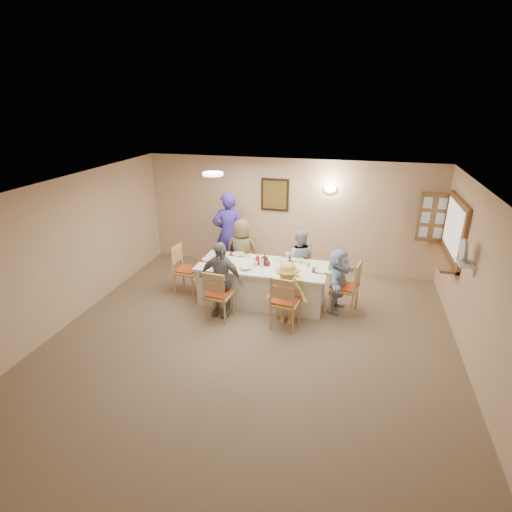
% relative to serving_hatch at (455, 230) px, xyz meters
% --- Properties ---
extents(ground, '(7.00, 7.00, 0.00)m').
position_rel_serving_hatch_xyz_m(ground, '(-3.21, -2.40, -1.50)').
color(ground, '#746049').
extents(room_walls, '(7.00, 7.00, 7.00)m').
position_rel_serving_hatch_xyz_m(room_walls, '(-3.21, -2.40, 0.01)').
color(room_walls, '#D8B485').
rests_on(room_walls, ground).
extents(wall_picture, '(0.62, 0.05, 0.72)m').
position_rel_serving_hatch_xyz_m(wall_picture, '(-3.51, 1.06, 0.20)').
color(wall_picture, '#321D11').
rests_on(wall_picture, room_walls).
extents(wall_sconce, '(0.26, 0.09, 0.18)m').
position_rel_serving_hatch_xyz_m(wall_sconce, '(-2.31, 1.04, 0.40)').
color(wall_sconce, white).
rests_on(wall_sconce, room_walls).
extents(ceiling_light, '(0.36, 0.36, 0.05)m').
position_rel_serving_hatch_xyz_m(ceiling_light, '(-4.21, -0.90, 0.97)').
color(ceiling_light, white).
rests_on(ceiling_light, room_walls).
extents(serving_hatch, '(0.06, 1.50, 1.15)m').
position_rel_serving_hatch_xyz_m(serving_hatch, '(0.00, 0.00, 0.00)').
color(serving_hatch, olive).
rests_on(serving_hatch, room_walls).
extents(hatch_sill, '(0.30, 1.50, 0.05)m').
position_rel_serving_hatch_xyz_m(hatch_sill, '(-0.12, 0.00, -0.53)').
color(hatch_sill, olive).
rests_on(hatch_sill, room_walls).
extents(shutter_door, '(0.55, 0.04, 1.00)m').
position_rel_serving_hatch_xyz_m(shutter_door, '(-0.26, 0.76, 0.00)').
color(shutter_door, olive).
rests_on(shutter_door, room_walls).
extents(fan_shelf, '(0.22, 0.36, 0.03)m').
position_rel_serving_hatch_xyz_m(fan_shelf, '(-0.08, -1.35, -0.10)').
color(fan_shelf, white).
rests_on(fan_shelf, room_walls).
extents(desk_fan, '(0.30, 0.30, 0.28)m').
position_rel_serving_hatch_xyz_m(desk_fan, '(-0.11, -1.35, 0.05)').
color(desk_fan, '#A5A5A8').
rests_on(desk_fan, fan_shelf).
extents(dining_table, '(2.43, 1.03, 0.76)m').
position_rel_serving_hatch_xyz_m(dining_table, '(-3.36, -0.72, -1.12)').
color(dining_table, white).
rests_on(dining_table, ground).
extents(chair_back_left, '(0.48, 0.48, 0.98)m').
position_rel_serving_hatch_xyz_m(chair_back_left, '(-3.96, 0.08, -1.01)').
color(chair_back_left, tan).
rests_on(chair_back_left, ground).
extents(chair_back_right, '(0.47, 0.47, 0.93)m').
position_rel_serving_hatch_xyz_m(chair_back_right, '(-2.76, 0.08, -1.04)').
color(chair_back_right, tan).
rests_on(chair_back_right, ground).
extents(chair_front_left, '(0.50, 0.50, 0.96)m').
position_rel_serving_hatch_xyz_m(chair_front_left, '(-3.96, -1.52, -1.02)').
color(chair_front_left, tan).
rests_on(chair_front_left, ground).
extents(chair_front_right, '(0.53, 0.53, 1.00)m').
position_rel_serving_hatch_xyz_m(chair_front_right, '(-2.76, -1.52, -1.00)').
color(chair_front_right, tan).
rests_on(chair_front_right, ground).
extents(chair_left_end, '(0.50, 0.50, 1.00)m').
position_rel_serving_hatch_xyz_m(chair_left_end, '(-4.91, -0.72, -1.00)').
color(chair_left_end, tan).
rests_on(chair_left_end, ground).
extents(chair_right_end, '(0.56, 0.56, 1.00)m').
position_rel_serving_hatch_xyz_m(chair_right_end, '(-1.81, -0.72, -1.00)').
color(chair_right_end, tan).
rests_on(chair_right_end, ground).
extents(diner_back_left, '(0.74, 0.53, 1.42)m').
position_rel_serving_hatch_xyz_m(diner_back_left, '(-3.96, -0.04, -0.79)').
color(diner_back_left, brown).
rests_on(diner_back_left, ground).
extents(diner_back_right, '(0.63, 0.49, 1.31)m').
position_rel_serving_hatch_xyz_m(diner_back_right, '(-2.76, -0.04, -0.85)').
color(diner_back_right, '#B1B4C4').
rests_on(diner_back_right, ground).
extents(diner_front_left, '(0.89, 0.51, 1.40)m').
position_rel_serving_hatch_xyz_m(diner_front_left, '(-3.96, -1.40, -0.80)').
color(diner_front_left, gray).
rests_on(diner_front_left, ground).
extents(diner_front_right, '(0.76, 0.46, 1.16)m').
position_rel_serving_hatch_xyz_m(diner_front_right, '(-2.76, -1.40, -0.92)').
color(diner_front_right, '#F6D15D').
rests_on(diner_front_right, ground).
extents(diner_right_end, '(1.26, 0.78, 1.21)m').
position_rel_serving_hatch_xyz_m(diner_right_end, '(-1.94, -0.72, -0.89)').
color(diner_right_end, '#AEC6E7').
rests_on(diner_right_end, ground).
extents(caregiver, '(1.03, 0.98, 1.85)m').
position_rel_serving_hatch_xyz_m(caregiver, '(-4.41, 0.43, -0.58)').
color(caregiver, '#3F2FAD').
rests_on(caregiver, ground).
extents(placemat_fl, '(0.33, 0.25, 0.01)m').
position_rel_serving_hatch_xyz_m(placemat_fl, '(-3.96, -1.14, -0.74)').
color(placemat_fl, '#472B19').
rests_on(placemat_fl, dining_table).
extents(plate_fl, '(0.26, 0.26, 0.02)m').
position_rel_serving_hatch_xyz_m(plate_fl, '(-3.96, -1.14, -0.73)').
color(plate_fl, white).
rests_on(plate_fl, dining_table).
extents(napkin_fl, '(0.14, 0.14, 0.01)m').
position_rel_serving_hatch_xyz_m(napkin_fl, '(-3.78, -1.19, -0.73)').
color(napkin_fl, '#E5F533').
rests_on(napkin_fl, dining_table).
extents(placemat_fr, '(0.33, 0.25, 0.01)m').
position_rel_serving_hatch_xyz_m(placemat_fr, '(-2.76, -1.14, -0.74)').
color(placemat_fr, '#472B19').
rests_on(placemat_fr, dining_table).
extents(plate_fr, '(0.23, 0.23, 0.01)m').
position_rel_serving_hatch_xyz_m(plate_fr, '(-2.76, -1.14, -0.73)').
color(plate_fr, white).
rests_on(plate_fr, dining_table).
extents(napkin_fr, '(0.13, 0.13, 0.01)m').
position_rel_serving_hatch_xyz_m(napkin_fr, '(-2.58, -1.19, -0.73)').
color(napkin_fr, '#E5F533').
rests_on(napkin_fr, dining_table).
extents(placemat_bl, '(0.35, 0.26, 0.01)m').
position_rel_serving_hatch_xyz_m(placemat_bl, '(-3.96, -0.30, -0.74)').
color(placemat_bl, '#472B19').
rests_on(placemat_bl, dining_table).
extents(plate_bl, '(0.25, 0.25, 0.02)m').
position_rel_serving_hatch_xyz_m(plate_bl, '(-3.96, -0.30, -0.73)').
color(plate_bl, white).
rests_on(plate_bl, dining_table).
extents(napkin_bl, '(0.14, 0.14, 0.01)m').
position_rel_serving_hatch_xyz_m(napkin_bl, '(-3.78, -0.35, -0.73)').
color(napkin_bl, '#E5F533').
rests_on(napkin_bl, dining_table).
extents(placemat_br, '(0.36, 0.27, 0.01)m').
position_rel_serving_hatch_xyz_m(placemat_br, '(-2.76, -0.30, -0.74)').
color(placemat_br, '#472B19').
rests_on(placemat_br, dining_table).
extents(plate_br, '(0.26, 0.26, 0.02)m').
position_rel_serving_hatch_xyz_m(plate_br, '(-2.76, -0.30, -0.73)').
color(plate_br, white).
rests_on(plate_br, dining_table).
extents(napkin_br, '(0.15, 0.15, 0.01)m').
position_rel_serving_hatch_xyz_m(napkin_br, '(-2.58, -0.35, -0.73)').
color(napkin_br, '#E5F533').
rests_on(napkin_br, dining_table).
extents(placemat_le, '(0.38, 0.28, 0.01)m').
position_rel_serving_hatch_xyz_m(placemat_le, '(-4.46, -0.72, -0.74)').
color(placemat_le, '#472B19').
rests_on(placemat_le, dining_table).
extents(plate_le, '(0.23, 0.23, 0.01)m').
position_rel_serving_hatch_xyz_m(plate_le, '(-4.46, -0.72, -0.73)').
color(plate_le, white).
rests_on(plate_le, dining_table).
extents(napkin_le, '(0.14, 0.14, 0.01)m').
position_rel_serving_hatch_xyz_m(napkin_le, '(-4.28, -0.77, -0.73)').
color(napkin_le, '#E5F533').
rests_on(napkin_le, dining_table).
extents(placemat_re, '(0.37, 0.27, 0.01)m').
position_rel_serving_hatch_xyz_m(placemat_re, '(-2.24, -0.72, -0.74)').
color(placemat_re, '#472B19').
rests_on(placemat_re, dining_table).
extents(plate_re, '(0.25, 0.25, 0.02)m').
position_rel_serving_hatch_xyz_m(plate_re, '(-2.24, -0.72, -0.73)').
color(plate_re, white).
rests_on(plate_re, dining_table).
extents(napkin_re, '(0.15, 0.15, 0.01)m').
position_rel_serving_hatch_xyz_m(napkin_re, '(-2.06, -0.77, -0.73)').
color(napkin_re, '#E5F533').
rests_on(napkin_re, dining_table).
extents(teacup_a, '(0.16, 0.16, 0.08)m').
position_rel_serving_hatch_xyz_m(teacup_a, '(-4.17, -1.00, -0.70)').
color(teacup_a, white).
rests_on(teacup_a, dining_table).
extents(teacup_b, '(0.12, 0.12, 0.09)m').
position_rel_serving_hatch_xyz_m(teacup_b, '(-2.97, -0.21, -0.69)').
color(teacup_b, white).
rests_on(teacup_b, dining_table).
extents(bowl_a, '(0.38, 0.38, 0.05)m').
position_rel_serving_hatch_xyz_m(bowl_a, '(-3.61, -0.97, -0.71)').
color(bowl_a, white).
rests_on(bowl_a, dining_table).
extents(bowl_b, '(0.30, 0.30, 0.06)m').
position_rel_serving_hatch_xyz_m(bowl_b, '(-2.99, -0.44, -0.71)').
color(bowl_b, white).
rests_on(bowl_b, dining_table).
extents(condiment_ketchup, '(0.14, 0.14, 0.22)m').
position_rel_serving_hatch_xyz_m(condiment_ketchup, '(-3.45, -0.72, -0.63)').
color(condiment_ketchup, '#AB1E0E').
rests_on(condiment_ketchup, dining_table).
extents(condiment_brown, '(0.16, 0.16, 0.22)m').
position_rel_serving_hatch_xyz_m(condiment_brown, '(-3.33, -0.68, -0.63)').
color(condiment_brown, '#4E1D14').
rests_on(condiment_brown, dining_table).
extents(condiment_malt, '(0.18, 0.18, 0.15)m').
position_rel_serving_hatch_xyz_m(condiment_malt, '(-3.26, -0.72, -0.67)').
color(condiment_malt, '#4E1D14').
rests_on(condiment_malt, dining_table).
extents(drinking_glass, '(0.07, 0.07, 0.10)m').
position_rel_serving_hatch_xyz_m(drinking_glass, '(-3.51, -0.67, -0.68)').
color(drinking_glass, silver).
rests_on(drinking_glass, dining_table).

